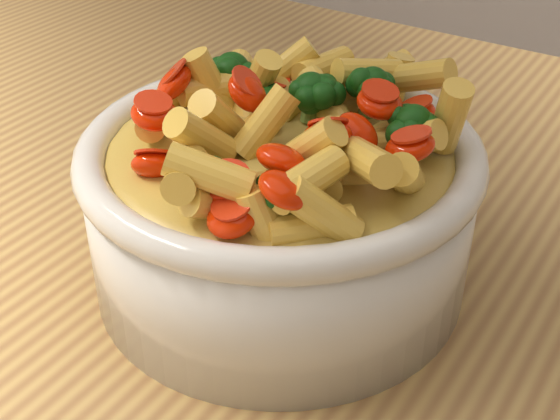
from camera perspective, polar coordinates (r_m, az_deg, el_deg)
The scene contains 3 objects.
table at distance 0.61m, azimuth -1.58°, elevation -8.53°, with size 1.20×0.80×0.90m.
serving_bowl at distance 0.46m, azimuth 0.00°, elevation 0.13°, with size 0.23×0.23×0.10m.
pasta_salad at distance 0.43m, azimuth 0.00°, elevation 7.00°, with size 0.18×0.18×0.04m.
Camera 1 is at (0.25, -0.37, 1.20)m, focal length 50.00 mm.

